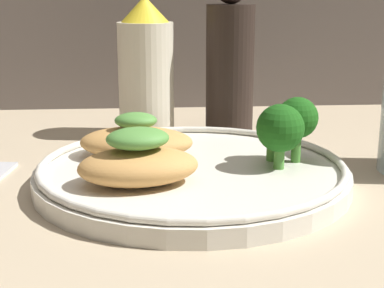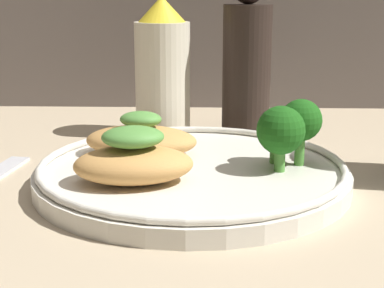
{
  "view_description": "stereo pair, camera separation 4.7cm",
  "coord_description": "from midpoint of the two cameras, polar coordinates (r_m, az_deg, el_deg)",
  "views": [
    {
      "loc": [
        -3.3,
        -45.54,
        15.58
      ],
      "look_at": [
        0.0,
        0.0,
        3.4
      ],
      "focal_mm": 55.0,
      "sensor_mm": 36.0,
      "label": 1
    },
    {
      "loc": [
        1.41,
        -45.64,
        15.58
      ],
      "look_at": [
        0.0,
        0.0,
        3.4
      ],
      "focal_mm": 55.0,
      "sensor_mm": 36.0,
      "label": 2
    }
  ],
  "objects": [
    {
      "name": "ground_plane",
      "position": [
        0.48,
        2.8,
        -4.51
      ],
      "size": [
        180.0,
        180.0,
        1.0
      ],
      "primitive_type": "cube",
      "color": "tan"
    },
    {
      "name": "plate",
      "position": [
        0.48,
        2.82,
        -2.83
      ],
      "size": [
        25.5,
        25.5,
        2.0
      ],
      "color": "silver",
      "rests_on": "ground_plane"
    },
    {
      "name": "sauce_bottle",
      "position": [
        0.63,
        -0.73,
        7.18
      ],
      "size": [
        5.9,
        5.9,
        14.76
      ],
      "color": "beige",
      "rests_on": "ground_plane"
    },
    {
      "name": "grilled_meat_front",
      "position": [
        0.44,
        -2.64,
        -1.64
      ],
      "size": [
        9.68,
        7.01,
        4.29
      ],
      "color": "tan",
      "rests_on": "plate"
    },
    {
      "name": "grilled_meat_middle",
      "position": [
        0.51,
        -2.33,
        0.46
      ],
      "size": [
        10.42,
        7.37,
        3.85
      ],
      "color": "tan",
      "rests_on": "plate"
    },
    {
      "name": "broccoli_bunch",
      "position": [
        0.48,
        12.04,
        1.56
      ],
      "size": [
        5.46,
        5.56,
        5.5
      ],
      "color": "#4C8E38",
      "rests_on": "plate"
    },
    {
      "name": "pepper_grinder",
      "position": [
        0.63,
        7.49,
        7.69
      ],
      "size": [
        5.15,
        5.15,
        17.24
      ],
      "color": "black",
      "rests_on": "ground_plane"
    }
  ]
}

